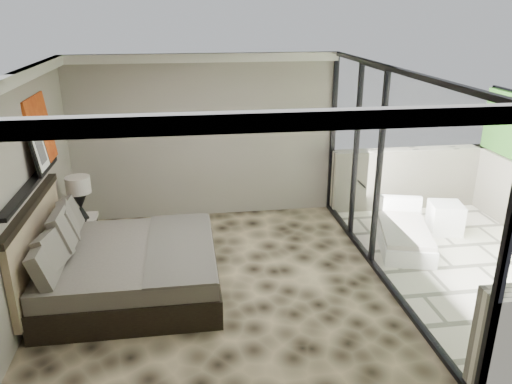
{
  "coord_description": "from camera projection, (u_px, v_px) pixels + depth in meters",
  "views": [
    {
      "loc": [
        -0.33,
        -5.83,
        3.47
      ],
      "look_at": [
        0.58,
        0.4,
        1.15
      ],
      "focal_mm": 35.0,
      "sensor_mm": 36.0,
      "label": 1
    }
  ],
  "objects": [
    {
      "name": "floor",
      "position": [
        218.0,
        285.0,
        6.66
      ],
      "size": [
        5.0,
        5.0,
        0.0
      ],
      "primitive_type": "plane",
      "color": "black",
      "rests_on": "ground"
    },
    {
      "name": "ceiling",
      "position": [
        211.0,
        72.0,
        5.7
      ],
      "size": [
        4.5,
        5.0,
        0.02
      ],
      "primitive_type": "cube",
      "color": "silver",
      "rests_on": "back_wall"
    },
    {
      "name": "back_wall",
      "position": [
        205.0,
        138.0,
        8.49
      ],
      "size": [
        4.5,
        0.02,
        2.8
      ],
      "primitive_type": "cube",
      "color": "gray",
      "rests_on": "floor"
    },
    {
      "name": "left_wall",
      "position": [
        25.0,
        196.0,
        5.87
      ],
      "size": [
        0.02,
        5.0,
        2.8
      ],
      "primitive_type": "cube",
      "color": "gray",
      "rests_on": "floor"
    },
    {
      "name": "glass_wall",
      "position": [
        388.0,
        178.0,
        6.48
      ],
      "size": [
        0.08,
        5.0,
        2.8
      ],
      "primitive_type": "cube",
      "color": "white",
      "rests_on": "floor"
    },
    {
      "name": "terrace_slab",
      "position": [
        477.0,
        269.0,
        7.19
      ],
      "size": [
        3.0,
        5.0,
        0.12
      ],
      "primitive_type": "cube",
      "color": "beige",
      "rests_on": "ground"
    },
    {
      "name": "picture_ledge",
      "position": [
        31.0,
        185.0,
        5.94
      ],
      "size": [
        0.12,
        2.2,
        0.05
      ],
      "primitive_type": "cube",
      "color": "black",
      "rests_on": "left_wall"
    },
    {
      "name": "bed",
      "position": [
        123.0,
        267.0,
        6.39
      ],
      "size": [
        2.23,
        2.16,
        1.24
      ],
      "color": "black",
      "rests_on": "floor"
    },
    {
      "name": "nightstand",
      "position": [
        81.0,
        234.0,
        7.56
      ],
      "size": [
        0.54,
        0.54,
        0.5
      ],
      "primitive_type": "cube",
      "rotation": [
        0.0,
        0.0,
        0.07
      ],
      "color": "black",
      "rests_on": "floor"
    },
    {
      "name": "table_lamp",
      "position": [
        79.0,
        192.0,
        7.32
      ],
      "size": [
        0.36,
        0.36,
        0.65
      ],
      "color": "black",
      "rests_on": "nightstand"
    },
    {
      "name": "abstract_canvas",
      "position": [
        40.0,
        131.0,
        6.49
      ],
      "size": [
        0.13,
        0.9,
        0.9
      ],
      "primitive_type": "cube",
      "rotation": [
        0.0,
        -0.1,
        0.0
      ],
      "color": "#AB350E",
      "rests_on": "picture_ledge"
    },
    {
      "name": "framed_print",
      "position": [
        39.0,
        150.0,
        6.19
      ],
      "size": [
        0.11,
        0.5,
        0.6
      ],
      "primitive_type": "cube",
      "rotation": [
        0.0,
        -0.14,
        0.0
      ],
      "color": "black",
      "rests_on": "picture_ledge"
    },
    {
      "name": "ottoman",
      "position": [
        445.0,
        218.0,
        8.17
      ],
      "size": [
        0.59,
        0.59,
        0.5
      ],
      "primitive_type": "cube",
      "rotation": [
        0.0,
        0.0,
        -0.21
      ],
      "color": "white",
      "rests_on": "terrace_slab"
    },
    {
      "name": "lounger",
      "position": [
        403.0,
        234.0,
        7.74
      ],
      "size": [
        1.08,
        1.6,
        0.57
      ],
      "rotation": [
        0.0,
        0.0,
        -0.26
      ],
      "color": "white",
      "rests_on": "terrace_slab"
    }
  ]
}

